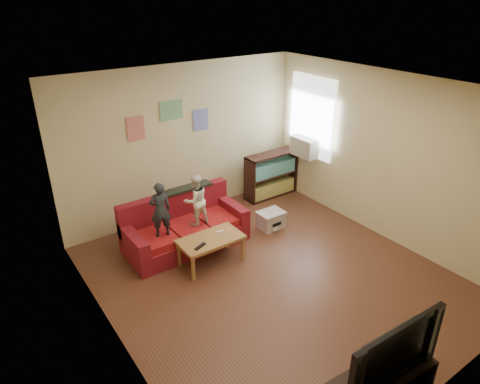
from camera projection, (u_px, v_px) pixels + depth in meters
room_shell at (275, 193)px, 5.61m from camera, size 4.52×5.02×2.72m
sofa at (184, 228)px, 6.88m from camera, size 1.93×0.89×0.85m
child_a at (160, 210)px, 6.28m from camera, size 0.35×0.27×0.86m
child_b at (196, 200)px, 6.60m from camera, size 0.41×0.32×0.83m
coffee_table at (211, 242)px, 6.36m from camera, size 0.96×0.53×0.43m
remote at (200, 246)px, 6.11m from camera, size 0.21×0.12×0.02m
game_controller at (220, 232)px, 6.47m from camera, size 0.14×0.07×0.03m
bookshelf at (271, 177)px, 8.47m from camera, size 1.11×0.33×0.89m
window at (312, 117)px, 7.86m from camera, size 0.04×1.08×1.48m
ac_unit at (305, 147)px, 8.04m from camera, size 0.28×0.55×0.35m
artwork_left at (136, 129)px, 6.83m from camera, size 0.30×0.01×0.40m
artwork_center at (171, 110)px, 7.08m from camera, size 0.42×0.01×0.32m
artwork_right at (201, 120)px, 7.47m from camera, size 0.30×0.01×0.38m
file_box at (271, 220)px, 7.40m from camera, size 0.44×0.34×0.30m
television at (386, 348)px, 3.93m from camera, size 1.18×0.20×0.68m
tissue at (275, 229)px, 7.32m from camera, size 0.10×0.10×0.09m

